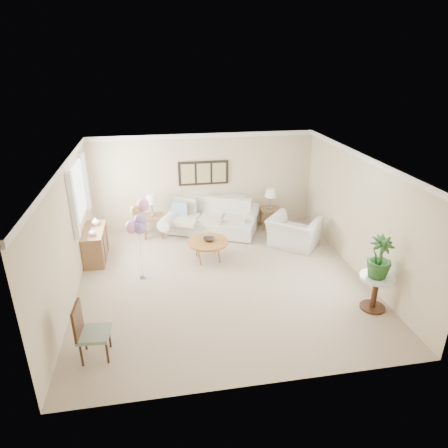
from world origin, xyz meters
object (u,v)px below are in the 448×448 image
object	(u,v)px
coffee_table	(208,242)
armchair	(293,232)
balloon_cluster	(138,219)
accent_chair	(89,330)
sofa	(211,219)

from	to	relation	value
coffee_table	armchair	size ratio (longest dim) A/B	0.83
balloon_cluster	coffee_table	bearing A→B (deg)	21.98
accent_chair	coffee_table	bearing A→B (deg)	52.26
coffee_table	accent_chair	size ratio (longest dim) A/B	0.98
coffee_table	armchair	distance (m)	2.24
coffee_table	balloon_cluster	world-z (taller)	balloon_cluster
accent_chair	balloon_cluster	bearing A→B (deg)	71.49
coffee_table	balloon_cluster	distance (m)	1.87
sofa	balloon_cluster	xyz separation A→B (m)	(-1.80, -2.16, 1.02)
coffee_table	accent_chair	world-z (taller)	accent_chair
armchair	accent_chair	xyz separation A→B (m)	(-4.48, -3.29, 0.13)
accent_chair	balloon_cluster	distance (m)	2.62
coffee_table	accent_chair	bearing A→B (deg)	-127.74
sofa	accent_chair	distance (m)	5.19
coffee_table	sofa	bearing A→B (deg)	78.78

